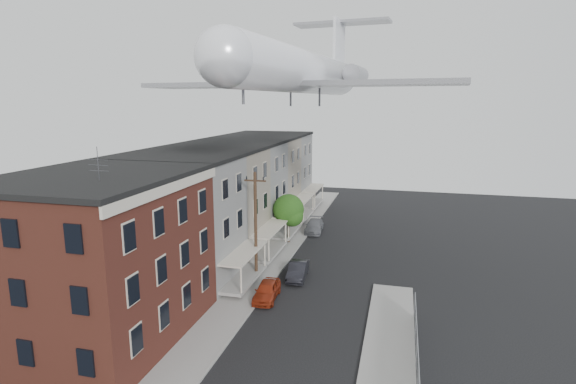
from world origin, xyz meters
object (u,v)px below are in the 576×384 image
Objects in this scene: car_near at (267,290)px; airplane at (304,71)px; utility_pole at (256,225)px; street_tree at (290,211)px; car_far at (314,226)px; car_mid at (298,271)px.

car_near is 18.59m from airplane.
street_tree is (0.33, 9.92, -1.22)m from utility_pole.
car_near is at bearing -60.46° from utility_pole.
airplane reaches higher than car_near.
airplane reaches higher than utility_pole.
airplane reaches higher than car_far.
car_mid is at bearing 70.17° from car_near.
utility_pole reaches higher than car_far.
airplane is at bearing -89.62° from car_far.
airplane reaches higher than street_tree.
airplane is at bearing 62.60° from utility_pole.
airplane reaches higher than car_mid.
street_tree is at bearing -113.18° from car_far.
airplane is (2.41, -4.64, 13.58)m from street_tree.
street_tree reaches higher than car_mid.
car_near reaches higher than car_far.
utility_pole is at bearing -91.89° from street_tree.
street_tree is 14.55m from airplane.
car_mid is 16.92m from airplane.
airplane is at bearing -62.55° from street_tree.
car_near is (2.00, -3.53, -4.00)m from utility_pole.
car_near is 0.86× the size of car_far.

